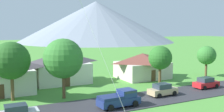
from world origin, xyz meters
The scene contains 11 objects.
road_strip centered at (0.00, 27.09, 0.04)m, with size 160.00×6.92×0.08m, color #2D2D33.
mountain_west_ridge centered at (55.97, 154.20, 12.84)m, with size 98.31×98.31×25.68m, color gray.
house_leftmost centered at (0.41, 42.36, 2.80)m, with size 9.73×7.11×5.40m.
house_right_center centered at (15.31, 39.67, 2.43)m, with size 9.46×7.67×4.69m.
tree_near_left centered at (-8.44, 34.56, 5.29)m, with size 4.92×4.92×7.77m.
tree_left_of_center centered at (14.21, 32.85, 4.61)m, with size 3.87×3.87×6.57m.
tree_center centered at (27.16, 35.20, 4.14)m, with size 3.61×3.61×5.97m.
tree_right_of_center centered at (-2.11, 32.58, 5.43)m, with size 5.37×5.37×8.13m.
parked_car_red_west_end centered at (19.49, 27.96, 0.87)m, with size 4.26×2.19×1.68m.
parked_car_tan_mid_east centered at (10.57, 27.46, 0.87)m, with size 4.27×2.22×1.68m.
pickup_truck_navy_west_side centered at (2.74, 25.66, 1.06)m, with size 5.29×2.52×1.99m.
Camera 1 is at (-12.18, -1.43, 9.70)m, focal length 42.15 mm.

